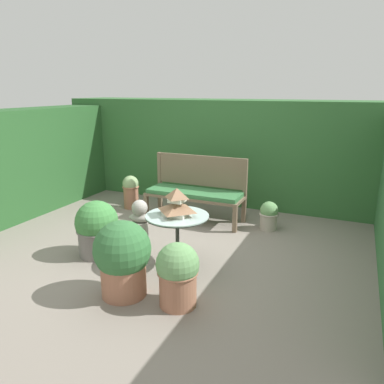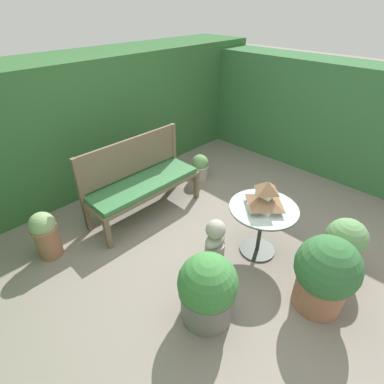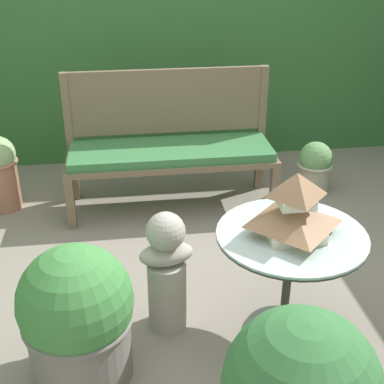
{
  "view_description": "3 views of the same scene",
  "coord_description": "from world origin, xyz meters",
  "px_view_note": "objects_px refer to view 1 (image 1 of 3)",
  "views": [
    {
      "loc": [
        2.12,
        -4.01,
        2.02
      ],
      "look_at": [
        0.07,
        0.65,
        0.6
      ],
      "focal_mm": 35.0,
      "sensor_mm": 36.0,
      "label": 1
    },
    {
      "loc": [
        -2.02,
        -1.62,
        2.49
      ],
      "look_at": [
        0.23,
        0.58,
        0.42
      ],
      "focal_mm": 28.0,
      "sensor_mm": 36.0,
      "label": 2
    },
    {
      "loc": [
        -0.44,
        -2.5,
        1.96
      ],
      "look_at": [
        -0.02,
        0.61,
        0.37
      ],
      "focal_mm": 50.0,
      "sensor_mm": 36.0,
      "label": 3
    }
  ],
  "objects_px": {
    "potted_plant_table_near": "(123,257)",
    "potted_plant_bench_left": "(131,191)",
    "potted_plant_bench_right": "(97,229)",
    "potted_plant_path_edge": "(269,215)",
    "garden_bench": "(194,195)",
    "garden_bust": "(140,226)",
    "potted_plant_patio_mid": "(178,274)",
    "patio_table": "(177,226)",
    "pagoda_birdhouse": "(177,204)"
  },
  "relations": [
    {
      "from": "potted_plant_table_near",
      "to": "potted_plant_bench_left",
      "type": "relative_size",
      "value": 1.36
    },
    {
      "from": "potted_plant_bench_right",
      "to": "potted_plant_path_edge",
      "type": "relative_size",
      "value": 1.65
    },
    {
      "from": "garden_bench",
      "to": "potted_plant_table_near",
      "type": "height_order",
      "value": "potted_plant_table_near"
    },
    {
      "from": "garden_bust",
      "to": "potted_plant_bench_left",
      "type": "height_order",
      "value": "garden_bust"
    },
    {
      "from": "garden_bust",
      "to": "potted_plant_bench_right",
      "type": "relative_size",
      "value": 0.98
    },
    {
      "from": "potted_plant_patio_mid",
      "to": "potted_plant_bench_left",
      "type": "relative_size",
      "value": 1.11
    },
    {
      "from": "potted_plant_bench_left",
      "to": "potted_plant_patio_mid",
      "type": "bearing_deg",
      "value": -49.29
    },
    {
      "from": "potted_plant_bench_left",
      "to": "potted_plant_bench_right",
      "type": "bearing_deg",
      "value": -69.53
    },
    {
      "from": "patio_table",
      "to": "garden_bench",
      "type": "bearing_deg",
      "value": 106.23
    },
    {
      "from": "garden_bust",
      "to": "patio_table",
      "type": "bearing_deg",
      "value": -24.36
    },
    {
      "from": "potted_plant_table_near",
      "to": "potted_plant_bench_right",
      "type": "distance_m",
      "value": 1.07
    },
    {
      "from": "patio_table",
      "to": "garden_bust",
      "type": "height_order",
      "value": "garden_bust"
    },
    {
      "from": "garden_bust",
      "to": "potted_plant_path_edge",
      "type": "xyz_separation_m",
      "value": [
        1.32,
        1.44,
        -0.13
      ]
    },
    {
      "from": "pagoda_birdhouse",
      "to": "patio_table",
      "type": "bearing_deg",
      "value": 0.0
    },
    {
      "from": "patio_table",
      "to": "potted_plant_bench_left",
      "type": "xyz_separation_m",
      "value": [
        -1.7,
        1.65,
        -0.18
      ]
    },
    {
      "from": "garden_bench",
      "to": "potted_plant_bench_left",
      "type": "xyz_separation_m",
      "value": [
        -1.27,
        0.15,
        -0.11
      ]
    },
    {
      "from": "potted_plant_path_edge",
      "to": "potted_plant_patio_mid",
      "type": "bearing_deg",
      "value": -98.26
    },
    {
      "from": "potted_plant_patio_mid",
      "to": "potted_plant_bench_left",
      "type": "bearing_deg",
      "value": 130.71
    },
    {
      "from": "potted_plant_bench_right",
      "to": "potted_plant_bench_left",
      "type": "bearing_deg",
      "value": 110.47
    },
    {
      "from": "potted_plant_path_edge",
      "to": "potted_plant_bench_left",
      "type": "height_order",
      "value": "potted_plant_bench_left"
    },
    {
      "from": "potted_plant_path_edge",
      "to": "potted_plant_bench_left",
      "type": "relative_size",
      "value": 0.74
    },
    {
      "from": "potted_plant_table_near",
      "to": "potted_plant_path_edge",
      "type": "distance_m",
      "value": 2.59
    },
    {
      "from": "potted_plant_table_near",
      "to": "potted_plant_path_edge",
      "type": "bearing_deg",
      "value": 68.95
    },
    {
      "from": "garden_bench",
      "to": "potted_plant_path_edge",
      "type": "height_order",
      "value": "garden_bench"
    },
    {
      "from": "potted_plant_bench_right",
      "to": "potted_plant_path_edge",
      "type": "xyz_separation_m",
      "value": [
        1.76,
        1.74,
        -0.13
      ]
    },
    {
      "from": "potted_plant_patio_mid",
      "to": "potted_plant_bench_right",
      "type": "distance_m",
      "value": 1.54
    },
    {
      "from": "potted_plant_patio_mid",
      "to": "potted_plant_table_near",
      "type": "bearing_deg",
      "value": -175.64
    },
    {
      "from": "potted_plant_table_near",
      "to": "potted_plant_bench_left",
      "type": "bearing_deg",
      "value": 121.31
    },
    {
      "from": "pagoda_birdhouse",
      "to": "potted_plant_bench_right",
      "type": "distance_m",
      "value": 1.12
    },
    {
      "from": "garden_bench",
      "to": "potted_plant_table_near",
      "type": "bearing_deg",
      "value": -84.31
    },
    {
      "from": "potted_plant_patio_mid",
      "to": "potted_plant_bench_right",
      "type": "relative_size",
      "value": 0.91
    },
    {
      "from": "potted_plant_bench_right",
      "to": "potted_plant_bench_left",
      "type": "distance_m",
      "value": 1.91
    },
    {
      "from": "garden_bench",
      "to": "garden_bust",
      "type": "xyz_separation_m",
      "value": [
        -0.16,
        -1.35,
        -0.07
      ]
    },
    {
      "from": "garden_bust",
      "to": "potted_plant_bench_right",
      "type": "height_order",
      "value": "potted_plant_bench_right"
    },
    {
      "from": "potted_plant_patio_mid",
      "to": "potted_plant_bench_right",
      "type": "xyz_separation_m",
      "value": [
        -1.41,
        0.63,
        0.01
      ]
    },
    {
      "from": "potted_plant_bench_left",
      "to": "potted_plant_path_edge",
      "type": "bearing_deg",
      "value": -1.35
    },
    {
      "from": "garden_bench",
      "to": "potted_plant_path_edge",
      "type": "relative_size",
      "value": 3.62
    },
    {
      "from": "potted_plant_table_near",
      "to": "potted_plant_bench_right",
      "type": "relative_size",
      "value": 1.12
    },
    {
      "from": "garden_bench",
      "to": "potted_plant_bench_left",
      "type": "relative_size",
      "value": 2.67
    },
    {
      "from": "garden_bench",
      "to": "potted_plant_bench_right",
      "type": "relative_size",
      "value": 2.2
    },
    {
      "from": "patio_table",
      "to": "garden_bust",
      "type": "xyz_separation_m",
      "value": [
        -0.6,
        0.16,
        -0.14
      ]
    },
    {
      "from": "patio_table",
      "to": "potted_plant_table_near",
      "type": "height_order",
      "value": "potted_plant_table_near"
    },
    {
      "from": "garden_bench",
      "to": "garden_bust",
      "type": "bearing_deg",
      "value": -96.77
    },
    {
      "from": "potted_plant_bench_left",
      "to": "patio_table",
      "type": "bearing_deg",
      "value": -44.09
    },
    {
      "from": "pagoda_birdhouse",
      "to": "potted_plant_table_near",
      "type": "distance_m",
      "value": 0.91
    },
    {
      "from": "potted_plant_bench_left",
      "to": "garden_bench",
      "type": "bearing_deg",
      "value": -6.76
    },
    {
      "from": "pagoda_birdhouse",
      "to": "potted_plant_bench_left",
      "type": "xyz_separation_m",
      "value": [
        -1.7,
        1.65,
        -0.45
      ]
    },
    {
      "from": "potted_plant_bench_left",
      "to": "pagoda_birdhouse",
      "type": "bearing_deg",
      "value": -44.09
    },
    {
      "from": "pagoda_birdhouse",
      "to": "potted_plant_bench_right",
      "type": "height_order",
      "value": "pagoda_birdhouse"
    },
    {
      "from": "potted_plant_bench_left",
      "to": "potted_plant_table_near",
      "type": "bearing_deg",
      "value": -58.69
    }
  ]
}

